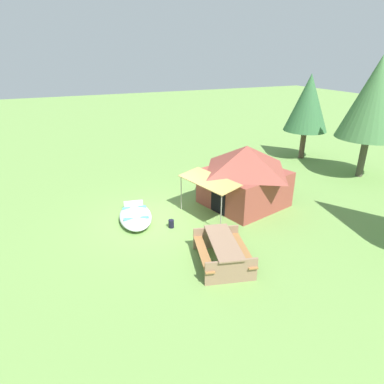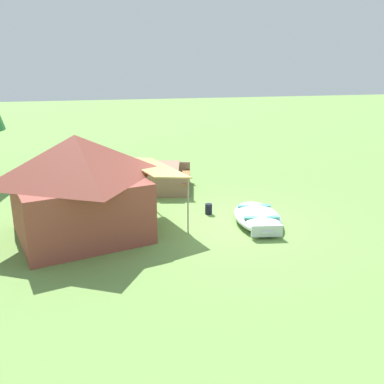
{
  "view_description": "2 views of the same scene",
  "coord_description": "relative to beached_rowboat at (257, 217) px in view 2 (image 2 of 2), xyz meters",
  "views": [
    {
      "loc": [
        10.39,
        -3.27,
        5.7
      ],
      "look_at": [
        0.2,
        1.23,
        0.97
      ],
      "focal_mm": 30.93,
      "sensor_mm": 36.0,
      "label": 1
    },
    {
      "loc": [
        -9.76,
        3.33,
        3.96
      ],
      "look_at": [
        -0.03,
        0.86,
        0.91
      ],
      "focal_mm": 39.68,
      "sensor_mm": 36.0,
      "label": 2
    }
  ],
  "objects": [
    {
      "name": "ground_plane",
      "position": [
        0.26,
        0.82,
        -0.19
      ],
      "size": [
        80.0,
        80.0,
        0.0
      ],
      "primitive_type": "plane",
      "color": "#6B9548"
    },
    {
      "name": "beached_rowboat",
      "position": [
        0.0,
        0.0,
        0.0
      ],
      "size": [
        2.39,
        1.53,
        0.37
      ],
      "color": "silver",
      "rests_on": "ground_plane"
    },
    {
      "name": "canvas_cabin_tent",
      "position": [
        0.35,
        4.37,
        1.06
      ],
      "size": [
        3.55,
        4.4,
        2.42
      ],
      "color": "brown",
      "rests_on": "ground_plane"
    },
    {
      "name": "picnic_table",
      "position": [
        3.62,
        1.63,
        0.29
      ],
      "size": [
        2.29,
        1.88,
        0.75
      ],
      "color": "#8D6C54",
      "rests_on": "ground_plane"
    },
    {
      "name": "cooler_box",
      "position": [
        -0.04,
        3.51,
        -0.03
      ],
      "size": [
        0.36,
        0.47,
        0.33
      ],
      "primitive_type": "cube",
      "rotation": [
        0.0,
        0.0,
        1.57
      ],
      "color": "#1F8862",
      "rests_on": "ground_plane"
    },
    {
      "name": "fuel_can",
      "position": [
        1.01,
        1.01,
        -0.05
      ],
      "size": [
        0.26,
        0.26,
        0.29
      ],
      "primitive_type": "cylinder",
      "rotation": [
        0.0,
        0.0,
        3.62
      ],
      "color": "black",
      "rests_on": "ground_plane"
    }
  ]
}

